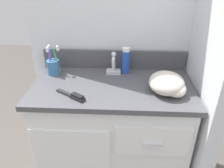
{
  "coord_description": "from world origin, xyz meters",
  "views": [
    {
      "loc": [
        0.06,
        -1.09,
        1.42
      ],
      "look_at": [
        0.0,
        -0.02,
        0.83
      ],
      "focal_mm": 35.0,
      "sensor_mm": 36.0,
      "label": 1
    }
  ],
  "objects": [
    {
      "name": "backsplash",
      "position": [
        0.0,
        0.23,
        0.87
      ],
      "size": [
        0.92,
        0.02,
        0.12
      ],
      "color": "#4C4C51",
      "rests_on": "vanity"
    },
    {
      "name": "vanity",
      "position": [
        -0.0,
        -0.0,
        0.42
      ],
      "size": [
        0.92,
        0.5,
        0.81
      ],
      "color": "white",
      "rests_on": "ground_plane"
    },
    {
      "name": "hairbrush",
      "position": [
        -0.19,
        -0.15,
        0.82
      ],
      "size": [
        0.17,
        0.12,
        0.03
      ],
      "rotation": [
        0.0,
        0.0,
        -0.57
      ],
      "color": "#232328",
      "rests_on": "vanity"
    },
    {
      "name": "wall_back",
      "position": [
        0.0,
        0.29,
        1.1
      ],
      "size": [
        1.1,
        0.08,
        2.2
      ],
      "primitive_type": "cube",
      "color": "silver",
      "rests_on": "ground_plane"
    },
    {
      "name": "toothbrush_cup",
      "position": [
        -0.37,
        0.13,
        0.86
      ],
      "size": [
        0.09,
        0.08,
        0.18
      ],
      "color": "teal",
      "rests_on": "vanity"
    },
    {
      "name": "sink_faucet",
      "position": [
        0.0,
        0.15,
        0.86
      ],
      "size": [
        0.09,
        0.09,
        0.14
      ],
      "color": "silver",
      "rests_on": "vanity"
    },
    {
      "name": "shaving_cream_can",
      "position": [
        0.08,
        0.17,
        0.89
      ],
      "size": [
        0.05,
        0.05,
        0.17
      ],
      "color": "#234CB2",
      "rests_on": "vanity"
    },
    {
      "name": "hand_towel",
      "position": [
        0.3,
        -0.06,
        0.86
      ],
      "size": [
        0.19,
        0.21,
        0.11
      ],
      "color": "beige",
      "rests_on": "vanity"
    },
    {
      "name": "wall_right",
      "position": [
        0.51,
        0.0,
        1.1
      ],
      "size": [
        0.08,
        0.57,
        2.2
      ],
      "primitive_type": "cube",
      "color": "silver",
      "rests_on": "ground_plane"
    }
  ]
}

